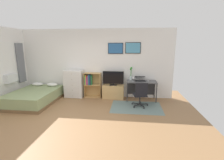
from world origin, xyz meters
TOP-DOWN VIEW (x-y plane):
  - ground_plane at (0.00, 0.00)m, footprint 7.20×7.20m
  - wall_back_with_posters at (0.02, 2.43)m, footprint 6.12×0.09m
  - area_rug at (1.64, 1.28)m, footprint 1.70×1.20m
  - bed at (-2.05, 1.35)m, footprint 1.47×2.04m
  - dresser at (-0.84, 2.15)m, footprint 0.73×0.46m
  - bookshelf at (-0.14, 2.22)m, footprint 0.66×0.30m
  - tv_stand at (0.75, 2.17)m, footprint 0.83×0.41m
  - television at (0.75, 2.15)m, footprint 0.81×0.16m
  - desk at (1.84, 2.16)m, footprint 1.12×0.59m
  - office_chair at (1.77, 1.33)m, footprint 0.58×0.57m
  - laptop at (1.79, 2.19)m, footprint 0.42×0.45m
  - computer_mouse at (2.08, 2.07)m, footprint 0.06×0.10m
  - bamboo_vase at (1.43, 2.27)m, footprint 0.10×0.09m
  - wine_glass at (1.51, 2.04)m, footprint 0.07×0.07m

SIDE VIEW (x-z plane):
  - ground_plane at x=0.00m, z-range 0.00..0.00m
  - area_rug at x=1.64m, z-range 0.00..0.01m
  - bed at x=-2.05m, z-range -0.06..0.51m
  - tv_stand at x=0.75m, z-range 0.00..0.53m
  - office_chair at x=1.77m, z-range 0.03..0.89m
  - dresser at x=-0.84m, z-range 0.00..1.10m
  - bookshelf at x=-0.14m, z-range 0.08..1.08m
  - desk at x=1.84m, z-range 0.23..0.97m
  - computer_mouse at x=2.08m, z-range 0.74..0.77m
  - laptop at x=1.79m, z-range 0.72..0.89m
  - television at x=0.75m, z-range 0.53..1.09m
  - wine_glass at x=1.51m, z-range 0.78..0.96m
  - bamboo_vase at x=1.43m, z-range 0.73..1.23m
  - wall_back_with_posters at x=0.02m, z-range 0.01..2.71m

